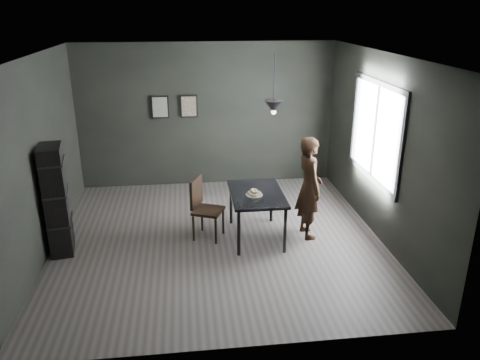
{
  "coord_description": "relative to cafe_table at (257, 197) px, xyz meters",
  "views": [
    {
      "loc": [
        -0.45,
        -6.52,
        3.44
      ],
      "look_at": [
        0.35,
        0.05,
        0.95
      ],
      "focal_mm": 35.0,
      "sensor_mm": 36.0,
      "label": 1
    }
  ],
  "objects": [
    {
      "name": "framed_print_right",
      "position": [
        -0.95,
        2.47,
        0.93
      ],
      "size": [
        0.34,
        0.04,
        0.44
      ],
      "color": "black",
      "rests_on": "ground"
    },
    {
      "name": "ground",
      "position": [
        -0.6,
        0.0,
        -0.67
      ],
      "size": [
        5.0,
        5.0,
        0.0
      ],
      "primitive_type": "plane",
      "color": "#3D3834",
      "rests_on": "ground"
    },
    {
      "name": "pendant_lamp",
      "position": [
        0.25,
        0.1,
        1.38
      ],
      "size": [
        0.28,
        0.28,
        0.86
      ],
      "color": "black",
      "rests_on": "ground"
    },
    {
      "name": "framed_print_left",
      "position": [
        -1.5,
        2.47,
        0.93
      ],
      "size": [
        0.34,
        0.04,
        0.44
      ],
      "color": "black",
      "rests_on": "ground"
    },
    {
      "name": "white_plate",
      "position": [
        -0.06,
        -0.11,
        0.08
      ],
      "size": [
        0.23,
        0.23,
        0.01
      ],
      "primitive_type": "cylinder",
      "color": "white",
      "rests_on": "cafe_table"
    },
    {
      "name": "ceiling",
      "position": [
        -0.6,
        0.0,
        2.13
      ],
      "size": [
        5.0,
        5.0,
        0.02
      ],
      "color": "silver",
      "rests_on": "ground"
    },
    {
      "name": "window_assembly",
      "position": [
        1.87,
        0.2,
        0.93
      ],
      "size": [
        0.04,
        1.96,
        1.56
      ],
      "color": "white",
      "rests_on": "ground"
    },
    {
      "name": "donut_pile",
      "position": [
        -0.06,
        -0.11,
        0.12
      ],
      "size": [
        0.21,
        0.21,
        0.1
      ],
      "rotation": [
        0.0,
        0.0,
        0.37
      ],
      "color": "beige",
      "rests_on": "white_plate"
    },
    {
      "name": "woman",
      "position": [
        0.81,
        -0.03,
        0.14
      ],
      "size": [
        0.44,
        0.63,
        1.62
      ],
      "primitive_type": "imported",
      "rotation": [
        0.0,
        0.0,
        1.67
      ],
      "color": "black",
      "rests_on": "ground"
    },
    {
      "name": "cafe_table",
      "position": [
        0.0,
        0.0,
        0.0
      ],
      "size": [
        0.8,
        1.2,
        0.75
      ],
      "color": "black",
      "rests_on": "ground"
    },
    {
      "name": "back_wall",
      "position": [
        -0.6,
        2.5,
        0.73
      ],
      "size": [
        5.0,
        0.1,
        2.8
      ],
      "primitive_type": "cube",
      "color": "black",
      "rests_on": "ground"
    },
    {
      "name": "wood_chair",
      "position": [
        -0.82,
        0.12,
        -0.12
      ],
      "size": [
        0.56,
        0.56,
        0.97
      ],
      "rotation": [
        0.0,
        0.0,
        -0.41
      ],
      "color": "black",
      "rests_on": "ground"
    },
    {
      "name": "shelf_unit",
      "position": [
        -2.92,
        -0.09,
        0.14
      ],
      "size": [
        0.39,
        0.58,
        1.62
      ],
      "primitive_type": "cube",
      "rotation": [
        0.0,
        0.0,
        0.17
      ],
      "color": "black",
      "rests_on": "ground"
    }
  ]
}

